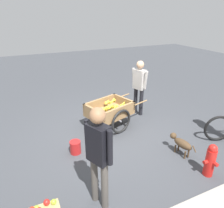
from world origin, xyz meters
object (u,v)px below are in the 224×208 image
(plastic_bucket, at_px, (75,147))
(bystander_person, at_px, (99,150))
(fire_hydrant, at_px, (210,160))
(fruit_cart, at_px, (110,111))
(vendor_person, at_px, (139,83))
(dog, at_px, (181,143))

(plastic_bucket, xyz_separation_m, bystander_person, (0.00, 1.45, 0.88))
(fire_hydrant, bearing_deg, bystander_person, -7.00)
(fruit_cart, distance_m, vendor_person, 1.25)
(dog, bearing_deg, bystander_person, 12.90)
(fruit_cart, bearing_deg, dog, 117.44)
(fruit_cart, bearing_deg, bystander_person, 62.22)
(fruit_cart, height_order, bystander_person, bystander_person)
(fruit_cart, height_order, vendor_person, vendor_person)
(vendor_person, bearing_deg, fire_hydrant, 86.83)
(plastic_bucket, bearing_deg, dog, 154.52)
(vendor_person, xyz_separation_m, plastic_bucket, (2.24, 1.10, -0.81))
(fire_hydrant, bearing_deg, vendor_person, -93.17)
(dog, bearing_deg, plastic_bucket, -25.48)
(fruit_cart, relative_size, plastic_bucket, 6.35)
(fruit_cart, xyz_separation_m, plastic_bucket, (1.15, 0.75, -0.30))
(fruit_cart, distance_m, plastic_bucket, 1.41)
(plastic_bucket, height_order, bystander_person, bystander_person)
(vendor_person, bearing_deg, dog, 84.86)
(vendor_person, relative_size, fire_hydrant, 2.39)
(fruit_cart, relative_size, bystander_person, 1.07)
(fire_hydrant, height_order, plastic_bucket, fire_hydrant)
(dog, xyz_separation_m, plastic_bucket, (2.05, -0.98, -0.13))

